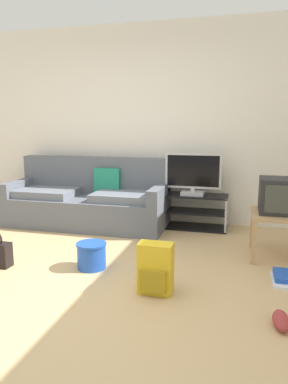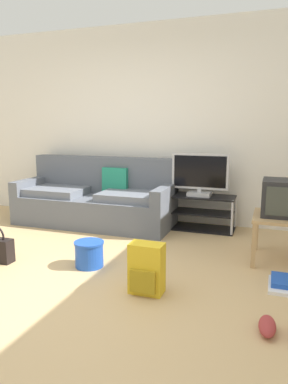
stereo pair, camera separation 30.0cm
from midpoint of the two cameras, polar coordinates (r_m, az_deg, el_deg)
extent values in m
cube|color=tan|center=(3.23, -9.89, -14.54)|extent=(9.00, 9.80, 0.02)
cube|color=silver|center=(5.20, 3.14, 10.46)|extent=(9.00, 0.10, 2.70)
cube|color=#565B66|center=(5.03, -6.04, -2.88)|extent=(2.14, 0.84, 0.39)
cube|color=#565B66|center=(5.23, -4.62, 2.69)|extent=(2.14, 0.20, 0.51)
cube|color=#565B66|center=(5.47, -15.60, 1.00)|extent=(0.14, 0.84, 0.20)
cube|color=#565B66|center=(4.63, 5.14, -0.32)|extent=(0.14, 0.84, 0.20)
cube|color=slate|center=(5.20, -12.24, 0.14)|extent=(0.86, 0.59, 0.10)
cube|color=slate|center=(4.70, 0.08, -0.72)|extent=(0.86, 0.59, 0.10)
cube|color=#238466|center=(5.04, -2.77, 1.76)|extent=(0.36, 0.13, 0.36)
cube|color=black|center=(4.80, 10.45, -0.66)|extent=(0.91, 0.41, 0.02)
cube|color=black|center=(4.85, 10.37, -3.14)|extent=(0.87, 0.39, 0.02)
cube|color=black|center=(4.90, 10.29, -5.57)|extent=(0.91, 0.41, 0.02)
cylinder|color=#B7B7BC|center=(4.76, 4.75, -3.27)|extent=(0.03, 0.03, 0.45)
cylinder|color=#B7B7BC|center=(4.62, 15.40, -4.03)|extent=(0.03, 0.03, 0.45)
cylinder|color=#B7B7BC|center=(5.11, 5.84, -2.32)|extent=(0.03, 0.03, 0.45)
cylinder|color=#B7B7BC|center=(4.99, 15.73, -2.99)|extent=(0.03, 0.03, 0.45)
cube|color=#B2B2B7|center=(4.78, 10.43, -0.31)|extent=(0.29, 0.22, 0.05)
cube|color=#B2B2B7|center=(4.77, 10.45, 0.22)|extent=(0.05, 0.04, 0.04)
cube|color=#B2B2B7|center=(4.73, 10.54, 3.19)|extent=(0.72, 0.04, 0.46)
cube|color=black|center=(4.71, 10.50, 3.16)|extent=(0.66, 0.01, 0.40)
cube|color=tan|center=(3.90, 23.26, -3.71)|extent=(0.60, 0.60, 0.03)
cube|color=tan|center=(3.69, 19.03, -7.97)|extent=(0.04, 0.04, 0.44)
cube|color=tan|center=(4.20, 19.13, -5.72)|extent=(0.04, 0.04, 0.44)
cube|color=#232326|center=(3.88, 23.44, -0.88)|extent=(0.46, 0.39, 0.35)
cube|color=#333833|center=(3.68, 23.64, -1.46)|extent=(0.38, 0.01, 0.28)
cube|color=gold|center=(3.01, 3.35, -11.83)|extent=(0.27, 0.16, 0.42)
cube|color=#A4851A|center=(2.95, 2.79, -13.84)|extent=(0.21, 0.04, 0.18)
cylinder|color=#A4851A|center=(3.11, 2.50, -10.64)|extent=(0.04, 0.04, 0.33)
cylinder|color=#A4851A|center=(3.07, 5.29, -10.95)|extent=(0.04, 0.04, 0.33)
cylinder|color=blue|center=(3.57, -6.14, -9.64)|extent=(0.27, 0.27, 0.25)
cylinder|color=blue|center=(3.54, -6.17, -7.90)|extent=(0.29, 0.29, 0.02)
ellipsoid|color=#993333|center=(2.72, 21.88, -18.91)|extent=(0.12, 0.26, 0.09)
cube|color=blue|center=(3.44, 23.55, -12.63)|extent=(0.22, 0.28, 0.04)
camera|label=1|loc=(0.15, -87.70, 0.42)|focal=34.17mm
camera|label=2|loc=(0.15, 92.30, -0.42)|focal=34.17mm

